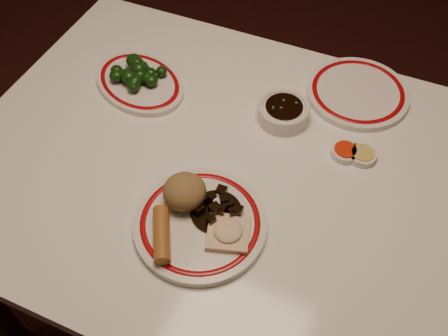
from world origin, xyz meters
TOP-DOWN VIEW (x-y plane):
  - ground at (0.00, 0.00)m, footprint 7.00×7.00m
  - dining_table at (0.00, 0.00)m, footprint 1.20×0.90m
  - main_plate at (0.01, -0.17)m, footprint 0.34×0.34m
  - rice_mound at (-0.04, -0.13)m, footprint 0.09×0.09m
  - spring_roll at (-0.04, -0.23)m, footprint 0.09×0.12m
  - fried_wonton at (0.08, -0.17)m, footprint 0.10×0.10m
  - stirfry_heap at (0.04, -0.13)m, footprint 0.11×0.11m
  - broccoli_plate at (-0.30, 0.15)m, footprint 0.31×0.30m
  - broccoli_pile at (-0.31, 0.15)m, footprint 0.13×0.11m
  - soy_bowl at (0.07, 0.18)m, footprint 0.12×0.12m
  - sweet_sour_dish at (0.23, 0.13)m, footprint 0.06×0.06m
  - mustard_dish at (0.27, 0.14)m, footprint 0.06×0.06m
  - far_plate at (0.21, 0.33)m, footprint 0.33×0.33m

SIDE VIEW (x-z plane):
  - ground at x=0.00m, z-range 0.00..0.00m
  - dining_table at x=0.00m, z-range 0.28..1.03m
  - sweet_sour_dish at x=0.23m, z-range 0.75..0.77m
  - mustard_dish at x=0.27m, z-range 0.75..0.77m
  - broccoli_plate at x=-0.30m, z-range 0.75..0.77m
  - far_plate at x=0.21m, z-range 0.75..0.77m
  - main_plate at x=0.01m, z-range 0.75..0.77m
  - soy_bowl at x=0.07m, z-range 0.75..0.79m
  - fried_wonton at x=0.08m, z-range 0.77..0.79m
  - stirfry_heap at x=0.04m, z-range 0.76..0.80m
  - spring_roll at x=-0.04m, z-range 0.77..0.80m
  - broccoli_pile at x=-0.31m, z-range 0.76..0.81m
  - rice_mound at x=-0.04m, z-range 0.77..0.83m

